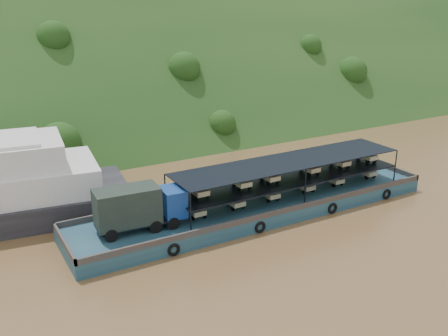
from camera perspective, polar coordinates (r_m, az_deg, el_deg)
ground at (r=48.35m, az=3.84°, el=-4.21°), size 160.00×160.00×0.00m
hillside at (r=79.29m, az=-10.71°, el=4.78°), size 140.00×39.60×39.60m
cargo_barge at (r=45.36m, az=2.54°, el=-4.13°), size 35.00×7.18×4.87m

